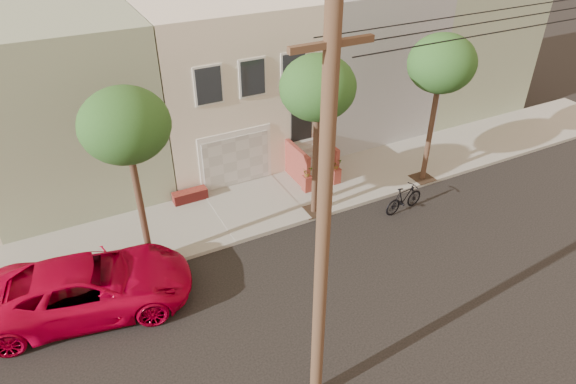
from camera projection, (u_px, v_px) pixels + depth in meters
ground at (345, 282)px, 16.70m from camera, size 90.00×90.00×0.00m
sidewalk at (275, 201)px, 20.65m from camera, size 40.00×3.70×0.15m
house_row at (218, 74)px, 23.07m from camera, size 33.10×11.70×7.00m
tree_left at (125, 127)px, 14.64m from camera, size 2.70×2.57×6.30m
tree_mid at (318, 89)px, 17.14m from camera, size 2.70×2.57×6.30m
tree_right at (442, 64)px, 19.25m from camera, size 2.70×2.57×6.30m
pickup_truck at (89, 287)px, 15.31m from camera, size 6.60×3.93×1.72m
motorcycle at (404, 199)px, 19.90m from camera, size 1.95×0.76×1.14m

